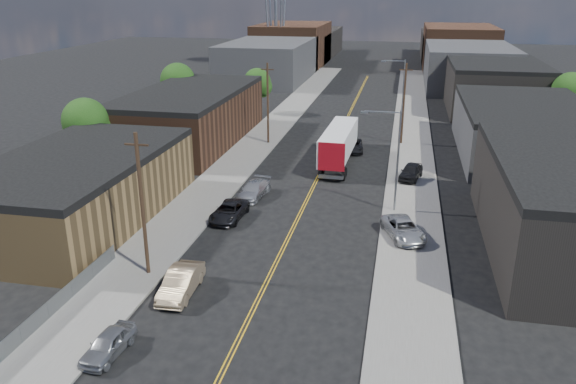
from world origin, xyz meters
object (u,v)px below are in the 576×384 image
at_px(car_left_c, 229,211).
at_px(car_left_d, 254,190).
at_px(car_left_a, 108,344).
at_px(car_right_lot_a, 403,229).
at_px(semi_truck, 340,141).
at_px(car_left_b, 181,282).
at_px(car_ahead_truck, 353,146).
at_px(car_right_lot_c, 411,172).

xyz_separation_m(car_left_c, car_left_d, (0.68, 5.52, 0.03)).
bearing_deg(car_left_a, car_right_lot_a, 55.07).
distance_m(semi_truck, car_left_c, 20.34).
height_order(car_left_a, car_right_lot_a, car_right_lot_a).
relative_size(car_left_a, car_right_lot_a, 0.75).
relative_size(car_left_b, car_left_c, 0.99).
bearing_deg(car_left_d, car_ahead_truck, 74.21).
bearing_deg(car_left_a, car_right_lot_c, 69.35).
distance_m(car_left_a, car_left_d, 24.82).
bearing_deg(car_right_lot_a, car_ahead_truck, 83.41).
relative_size(car_left_b, car_ahead_truck, 0.98).
bearing_deg(car_left_a, semi_truck, 83.37).
height_order(car_right_lot_a, car_right_lot_c, car_right_lot_c).
height_order(car_left_b, car_right_lot_a, car_left_b).
height_order(semi_truck, car_left_d, semi_truck).
bearing_deg(car_left_d, semi_truck, 71.78).
xyz_separation_m(car_left_d, car_right_lot_a, (13.82, -6.63, 0.14)).
distance_m(car_right_lot_c, car_ahead_truck, 11.70).
relative_size(car_right_lot_a, car_ahead_truck, 1.02).
bearing_deg(car_right_lot_c, car_right_lot_a, -79.57).
distance_m(car_left_c, car_ahead_truck, 24.49).
height_order(car_left_d, car_ahead_truck, car_left_d).
xyz_separation_m(car_left_a, car_left_c, (0.72, 19.25, 0.04)).
xyz_separation_m(car_left_d, car_right_lot_c, (14.38, 8.00, 0.20)).
height_order(car_right_lot_c, car_ahead_truck, car_right_lot_c).
distance_m(car_left_a, car_ahead_truck, 43.25).
relative_size(car_left_a, car_left_c, 0.77).
distance_m(semi_truck, car_left_b, 32.13).
bearing_deg(semi_truck, car_right_lot_a, -68.20).
xyz_separation_m(car_right_lot_a, car_right_lot_c, (0.56, 14.63, 0.06)).
xyz_separation_m(semi_truck, car_left_b, (-6.50, -31.43, -1.52)).
xyz_separation_m(car_left_c, car_right_lot_c, (15.06, 13.52, 0.23)).
relative_size(car_left_c, car_right_lot_a, 0.98).
xyz_separation_m(semi_truck, car_right_lot_c, (7.88, -5.43, -1.42)).
distance_m(semi_truck, car_left_a, 39.05).
bearing_deg(car_left_b, car_left_d, 87.85).
bearing_deg(car_left_c, semi_truck, 71.78).
bearing_deg(car_left_c, car_right_lot_c, 44.45).
height_order(car_left_b, car_left_c, car_left_b).
distance_m(car_left_a, car_right_lot_a, 23.69).
distance_m(semi_truck, car_right_lot_c, 9.67).
height_order(car_left_b, car_right_lot_c, car_right_lot_c).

